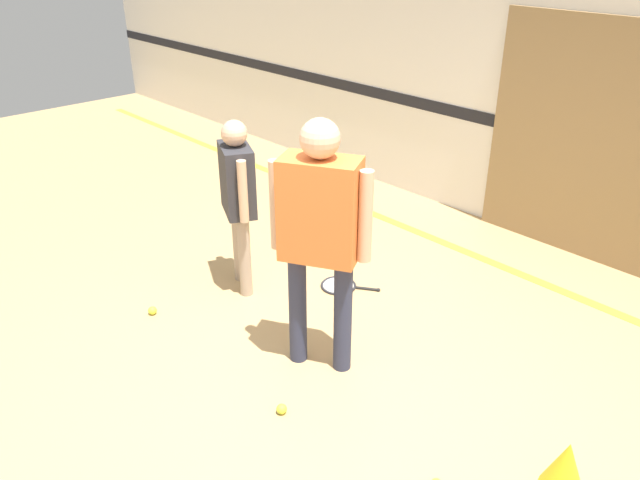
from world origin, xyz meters
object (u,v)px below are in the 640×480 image
Objects in this scene: racket_spare_on_floor at (340,286)px; tennis_ball_by_spare_racket at (348,287)px; person_instructor at (320,223)px; tennis_ball_near_instructor at (282,409)px; training_cone at (565,466)px; person_student_left at (238,189)px; tennis_ball_stray_left at (152,311)px.

tennis_ball_by_spare_racket reaches higher than racket_spare_on_floor.
person_instructor is 26.15× the size of tennis_ball_near_instructor.
racket_spare_on_floor is at bearing 179.73° from tennis_ball_by_spare_racket.
racket_spare_on_floor is 7.63× the size of tennis_ball_near_instructor.
tennis_ball_by_spare_racket is at bearing -34.24° from racket_spare_on_floor.
training_cone is at bearing -15.33° from tennis_ball_by_spare_racket.
person_instructor is at bearing -86.81° from racket_spare_on_floor.
person_student_left is at bearing 151.54° from tennis_ball_near_instructor.
tennis_ball_near_instructor is at bearing -61.24° from tennis_ball_by_spare_racket.
person_student_left is at bearing -138.50° from tennis_ball_by_spare_racket.
person_instructor is at bearing 15.07° from person_student_left.
racket_spare_on_floor is 1.56m from tennis_ball_near_instructor.
person_student_left is at bearing 79.46° from tennis_ball_stray_left.
person_instructor reaches higher than racket_spare_on_floor.
tennis_ball_by_spare_racket is at bearing 93.92° from person_instructor.
tennis_ball_by_spare_racket is at bearing 67.72° from person_student_left.
person_student_left is 2.94m from training_cone.
tennis_ball_near_instructor and tennis_ball_by_spare_racket have the same top height.
racket_spare_on_floor is 7.63× the size of tennis_ball_by_spare_racket.
person_student_left is (-1.18, 0.23, -0.19)m from person_instructor.
tennis_ball_near_instructor is at bearing -92.30° from racket_spare_on_floor.
tennis_ball_stray_left is 0.21× the size of training_cone.
tennis_ball_near_instructor and tennis_ball_stray_left have the same top height.
person_instructor is at bearing 111.59° from tennis_ball_near_instructor.
training_cone is at bearing 25.77° from person_student_left.
person_student_left is 1.19m from racket_spare_on_floor.
tennis_ball_near_instructor is 1.64m from training_cone.
training_cone is (2.85, -0.02, -0.72)m from person_student_left.
tennis_ball_near_instructor is (0.21, -0.52, -1.03)m from person_instructor.
tennis_ball_stray_left is at bearing -120.56° from tennis_ball_by_spare_racket.
tennis_ball_stray_left is 3.09m from training_cone.
person_instructor is 1.76m from tennis_ball_stray_left.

